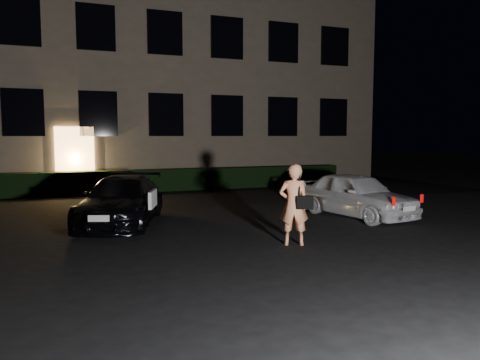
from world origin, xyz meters
name	(u,v)px	position (x,y,z in m)	size (l,w,h in m)	color
ground	(293,251)	(0.00, 0.00, 0.00)	(80.00, 80.00, 0.00)	black
building	(147,55)	(0.00, 14.99, 6.00)	(20.00, 8.11, 12.00)	#6D604E
hedge	(169,180)	(0.00, 10.50, 0.42)	(15.00, 0.70, 0.85)	black
sedan	(122,201)	(-2.66, 3.94, 0.58)	(2.88, 4.32, 1.16)	black
hatch	(356,195)	(3.31, 2.72, 0.60)	(2.01, 3.71, 1.20)	white
man	(294,204)	(0.24, 0.44, 0.81)	(0.69, 0.59, 1.62)	#FF9B6A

